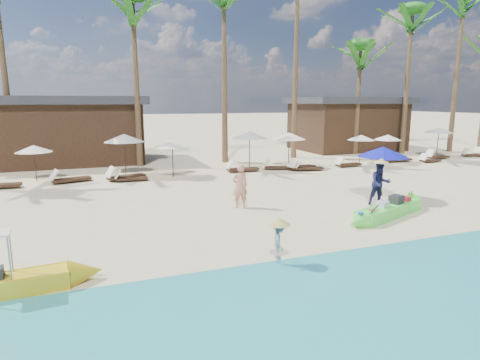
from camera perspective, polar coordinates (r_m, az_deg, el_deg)
name	(u,v)px	position (r m, az deg, el deg)	size (l,w,h in m)	color
ground	(296,225)	(13.31, 7.97, -6.37)	(240.00, 240.00, 0.00)	beige
wet_sand_strip	(408,292)	(9.51, 22.76, -14.48)	(240.00, 4.50, 0.01)	tan
green_canoe	(390,210)	(15.05, 20.50, -4.00)	(5.17, 2.27, 0.69)	#4CE746
tourist	(240,186)	(15.10, -0.02, -0.87)	(0.61, 0.40, 1.68)	tan
vendor_green	(380,183)	(16.43, 19.29, -0.45)	(0.84, 0.65, 1.72)	#16183D
vendor_yellow	(279,240)	(9.93, 5.57, -8.55)	(0.59, 0.34, 0.92)	gray
blue_umbrella	(383,152)	(17.19, 19.66, 3.80)	(2.03, 2.03, 2.19)	#99999E
resort_parasol_3	(34,149)	(22.52, -27.28, 3.97)	(1.78, 1.78, 1.84)	#382517
resort_parasol_4	(124,138)	(22.65, -16.16, 5.76)	(2.19, 2.19, 2.25)	#382517
lounger_4_left	(68,179)	(21.61, -23.22, 0.19)	(1.99, 1.10, 0.65)	#382517
lounger_4_right	(124,176)	(21.36, -16.21, 0.56)	(2.09, 1.19, 0.68)	#382517
resort_parasol_5	(172,144)	(21.49, -9.62, 5.12)	(1.92, 1.92, 1.98)	#382517
lounger_5_left	(130,178)	(20.97, -15.42, 0.29)	(1.63, 0.57, 0.55)	#382517
resort_parasol_6	(250,135)	(23.93, 1.38, 6.43)	(2.18, 2.18, 2.24)	#382517
lounger_6_left	(241,168)	(22.96, 0.10, 1.68)	(1.90, 0.69, 0.64)	#382517
lounger_6_right	(276,167)	(23.84, 5.11, 1.92)	(1.69, 1.00, 0.55)	#382517
resort_parasol_7	(289,136)	(24.52, 6.99, 6.22)	(2.07, 2.07, 2.13)	#382517
lounger_7_left	(307,167)	(23.67, 9.52, 1.77)	(1.77, 0.85, 0.58)	#382517
lounger_7_right	(300,166)	(23.90, 8.59, 1.93)	(1.95, 1.05, 0.63)	#382517
resort_parasol_8	(361,138)	(27.54, 16.84, 5.80)	(1.78, 1.78, 1.83)	#382517
lounger_8_left	(347,164)	(25.59, 14.97, 2.24)	(1.74, 0.63, 0.58)	#382517
resort_parasol_9	(388,137)	(28.14, 20.27, 5.71)	(1.79, 1.79, 1.84)	#382517
lounger_9_left	(396,159)	(28.70, 21.35, 2.82)	(1.92, 0.64, 0.65)	#382517
lounger_9_right	(429,160)	(29.38, 25.35, 2.63)	(1.65, 0.60, 0.55)	#382517
resort_parasol_10	(439,130)	(32.81, 26.44, 6.38)	(2.08, 2.08, 2.14)	#382517
lounger_10_left	(436,156)	(31.31, 26.14, 3.07)	(1.87, 0.63, 0.63)	#382517
lounger_10_right	(473,154)	(33.86, 30.18, 3.20)	(1.81, 1.03, 0.59)	#382517
palm_3	(133,21)	(25.99, -14.93, 20.96)	(2.08, 2.08, 10.52)	brown
palm_4	(224,12)	(27.04, -2.29, 22.79)	(2.08, 2.08, 11.70)	brown
palm_6	(360,59)	(32.03, 16.73, 16.17)	(2.08, 2.08, 8.51)	brown
palm_7	(411,32)	(33.98, 23.15, 18.75)	(2.08, 2.08, 11.08)	brown
palm_8	(462,19)	(37.08, 29.08, 19.41)	(2.08, 2.08, 12.70)	brown
pavilion_west	(60,129)	(28.78, -24.21, 6.59)	(10.80, 6.60, 4.30)	#382517
pavilion_east	(346,123)	(35.03, 14.89, 7.83)	(8.80, 6.60, 4.30)	#382517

